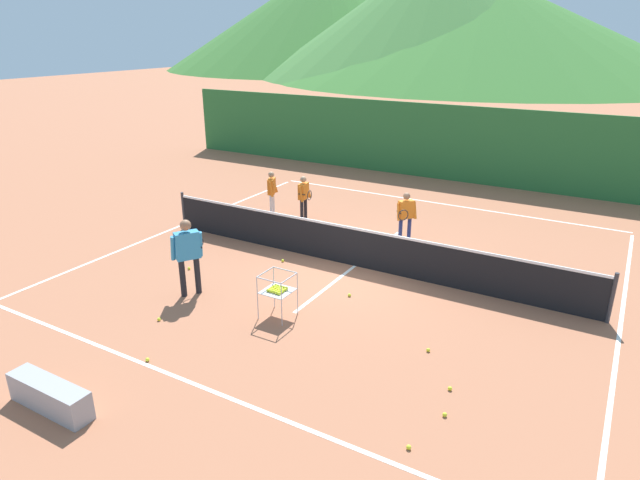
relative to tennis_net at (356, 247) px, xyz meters
name	(u,v)px	position (x,y,z in m)	size (l,w,h in m)	color
ground_plane	(355,266)	(0.00, 0.00, -0.50)	(120.00, 120.00, 0.00)	#A86647
line_baseline_near	(199,386)	(0.00, -5.50, -0.50)	(11.37, 0.08, 0.01)	white
line_baseline_far	(437,203)	(0.00, 5.95, -0.50)	(11.37, 0.08, 0.01)	white
line_sideline_west	(179,226)	(-5.68, 0.00, -0.50)	(0.08, 11.45, 0.01)	white
line_sideline_east	(621,325)	(5.68, 0.00, -0.50)	(0.08, 11.45, 0.01)	white
line_service_center	(355,266)	(0.00, 0.00, -0.50)	(0.08, 5.43, 0.01)	white
tennis_net	(356,247)	(0.00, 0.00, 0.00)	(10.98, 0.08, 1.05)	#333338
instructor	(188,250)	(-2.36, -3.10, 0.51)	(0.56, 0.83, 1.68)	black
student_0	(272,189)	(-3.96, 2.24, 0.31)	(0.37, 0.56, 1.35)	silver
student_1	(304,194)	(-2.85, 2.29, 0.31)	(0.46, 0.61, 1.34)	black
student_2	(406,213)	(0.42, 2.07, 0.32)	(0.49, 0.72, 1.37)	navy
ball_cart	(277,290)	(-0.20, -2.98, 0.08)	(0.58, 0.58, 0.90)	#B7B7BC
tennis_ball_0	(189,268)	(-3.30, -2.16, -0.47)	(0.07, 0.07, 0.07)	yellow
tennis_ball_1	(159,319)	(-2.10, -4.30, -0.47)	(0.07, 0.07, 0.07)	yellow
tennis_ball_2	(178,252)	(-4.26, -1.54, -0.47)	(0.07, 0.07, 0.07)	yellow
tennis_ball_3	(428,350)	(2.80, -2.72, -0.47)	(0.07, 0.07, 0.07)	yellow
tennis_ball_4	(349,295)	(0.63, -1.51, -0.47)	(0.07, 0.07, 0.07)	yellow
tennis_ball_5	(445,415)	(3.61, -4.26, -0.47)	(0.07, 0.07, 0.07)	yellow
tennis_ball_6	(409,447)	(3.40, -5.16, -0.47)	(0.07, 0.07, 0.07)	yellow
tennis_ball_7	(147,360)	(-1.24, -5.42, -0.47)	(0.07, 0.07, 0.07)	yellow
tennis_ball_8	(283,261)	(-1.64, -0.67, -0.47)	(0.07, 0.07, 0.07)	yellow
tennis_ball_9	(450,388)	(3.48, -3.61, -0.47)	(0.07, 0.07, 0.07)	yellow
windscreen_fence	(467,145)	(0.00, 9.04, 0.89)	(25.01, 0.08, 2.78)	#286B33
courtside_bench	(50,396)	(-1.52, -7.02, -0.27)	(1.50, 0.36, 0.46)	#99999E
hill_0	(486,28)	(-12.30, 58.16, 5.13)	(50.66, 50.66, 11.27)	#38702D
hill_1	(326,17)	(-37.75, 65.21, 6.76)	(47.17, 47.17, 14.53)	#38702D
hill_2	(441,12)	(-17.67, 57.58, 6.93)	(43.55, 43.55, 14.86)	#427A38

